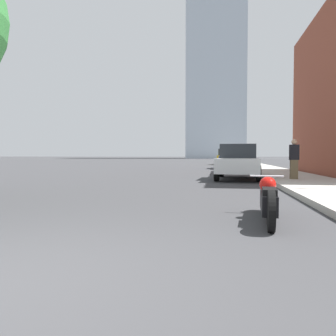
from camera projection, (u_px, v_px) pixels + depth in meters
sidewalk at (246, 163)px, 41.42m from camera, size 2.81×240.00×0.15m
distant_tower at (216, 61)px, 103.91m from camera, size 17.83×17.83×62.11m
motorcycle at (268, 199)px, 5.56m from camera, size 0.62×2.27×0.74m
parked_car_white at (238, 162)px, 15.02m from camera, size 2.19×4.67×1.60m
parked_car_blue at (229, 158)px, 26.61m from camera, size 1.83×4.23×1.66m
parked_car_yellow at (225, 157)px, 37.47m from camera, size 1.93×4.07×1.81m
pedestrian at (294, 159)px, 13.12m from camera, size 0.36×0.22×1.61m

